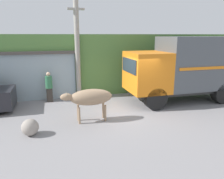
{
  "coord_description": "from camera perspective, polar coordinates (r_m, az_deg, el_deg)",
  "views": [
    {
      "loc": [
        -3.49,
        -9.18,
        3.53
      ],
      "look_at": [
        -0.88,
        0.1,
        1.11
      ],
      "focal_mm": 35.0,
      "sensor_mm": 36.0,
      "label": 1
    }
  ],
  "objects": [
    {
      "name": "building_backdrop",
      "position": [
        13.78,
        -22.32,
        3.96
      ],
      "size": [
        6.15,
        2.7,
        2.69
      ],
      "color": "#99ADB7",
      "rests_on": "ground_plane"
    },
    {
      "name": "ground_plane",
      "position": [
        10.44,
        4.81,
        -5.73
      ],
      "size": [
        60.0,
        60.0,
        0.0
      ],
      "primitive_type": "plane",
      "color": "gray"
    },
    {
      "name": "brown_cow",
      "position": [
        9.02,
        -5.74,
        -2.1
      ],
      "size": [
        2.13,
        0.68,
        1.38
      ],
      "rotation": [
        0.0,
        0.0,
        -0.08
      ],
      "color": "#9E7F60",
      "rests_on": "ground_plane"
    },
    {
      "name": "utility_pole",
      "position": [
        12.27,
        -9.04,
        10.75
      ],
      "size": [
        0.9,
        0.27,
        5.51
      ],
      "color": "#9E998E",
      "rests_on": "ground_plane"
    },
    {
      "name": "roadside_rock",
      "position": [
        8.47,
        -20.61,
        -9.22
      ],
      "size": [
        0.61,
        0.61,
        0.61
      ],
      "color": "gray",
      "rests_on": "ground_plane"
    },
    {
      "name": "pedestrian_on_hill",
      "position": [
        12.17,
        -16.13,
        0.95
      ],
      "size": [
        0.39,
        0.39,
        1.62
      ],
      "rotation": [
        0.0,
        0.0,
        3.2
      ],
      "color": "#38332D",
      "rests_on": "ground_plane"
    },
    {
      "name": "cargo_truck",
      "position": [
        12.31,
        19.19,
        5.65
      ],
      "size": [
        6.27,
        2.24,
        3.45
      ],
      "rotation": [
        0.0,
        0.0,
        0.0
      ],
      "color": "#2D2D2D",
      "rests_on": "ground_plane"
    },
    {
      "name": "hillside_embankment",
      "position": [
        15.64,
        -2.76,
        7.66
      ],
      "size": [
        32.0,
        5.46,
        3.57
      ],
      "color": "#568442",
      "rests_on": "ground_plane"
    }
  ]
}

